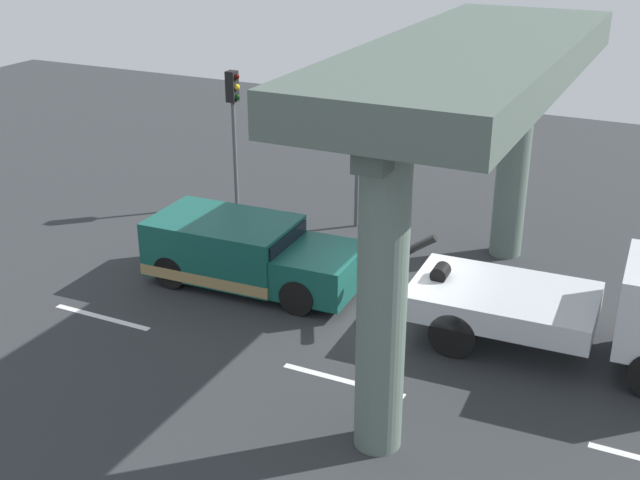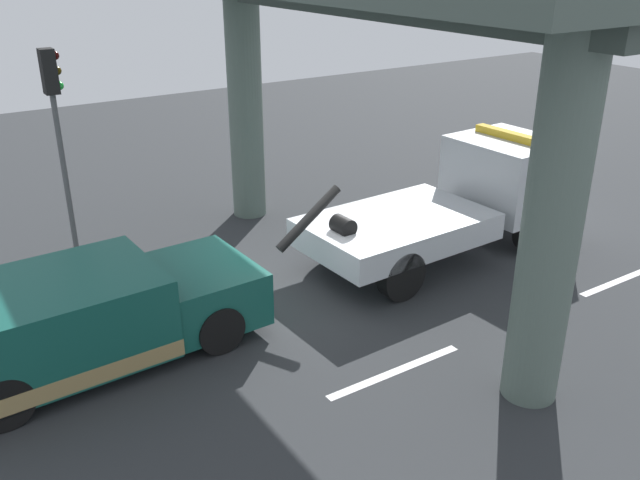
# 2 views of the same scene
# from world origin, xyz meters

# --- Properties ---
(ground_plane) EXTENTS (60.00, 40.00, 0.10)m
(ground_plane) POSITION_xyz_m (0.00, 0.00, -0.05)
(ground_plane) COLOR #2D3033
(lane_stripe_west) EXTENTS (2.60, 0.16, 0.01)m
(lane_stripe_west) POSITION_xyz_m (-6.00, -2.99, 0.00)
(lane_stripe_west) COLOR silver
(lane_stripe_west) RESTS_ON ground
(lane_stripe_mid) EXTENTS (2.60, 0.16, 0.01)m
(lane_stripe_mid) POSITION_xyz_m (0.00, -2.99, 0.00)
(lane_stripe_mid) COLOR silver
(lane_stripe_mid) RESTS_ON ground
(tow_truck_white) EXTENTS (7.29, 2.61, 2.46)m
(tow_truck_white) POSITION_xyz_m (4.30, 0.03, 1.20)
(tow_truck_white) COLOR silver
(tow_truck_white) RESTS_ON ground
(towed_van_green) EXTENTS (5.27, 2.38, 1.58)m
(towed_van_green) POSITION_xyz_m (-3.97, -0.00, 0.78)
(towed_van_green) COLOR #145147
(towed_van_green) RESTS_ON ground
(overpass_structure) EXTENTS (3.60, 11.06, 6.26)m
(overpass_structure) POSITION_xyz_m (1.35, 0.00, 5.26)
(overpass_structure) COLOR #596B60
(overpass_structure) RESTS_ON ground
(traffic_light_near) EXTENTS (0.39, 0.32, 4.13)m
(traffic_light_near) POSITION_xyz_m (-6.98, 4.58, 3.01)
(traffic_light_near) COLOR #515456
(traffic_light_near) RESTS_ON ground
(traffic_light_far) EXTENTS (0.39, 0.32, 4.42)m
(traffic_light_far) POSITION_xyz_m (-2.98, 4.58, 3.21)
(traffic_light_far) COLOR #515456
(traffic_light_far) RESTS_ON ground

